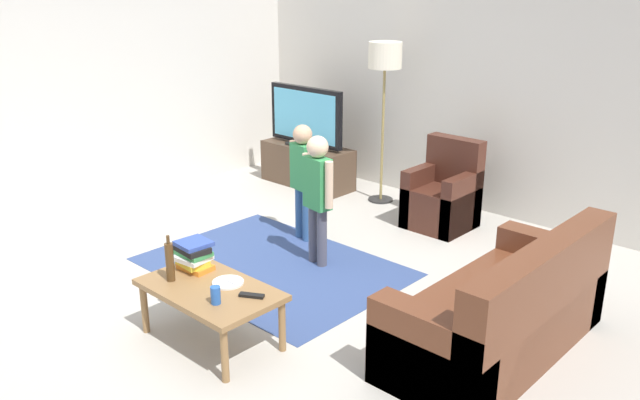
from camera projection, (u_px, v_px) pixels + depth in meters
name	position (u px, v px, depth m)	size (l,w,h in m)	color
ground	(270.00, 293.00, 5.32)	(7.80, 7.80, 0.00)	#B2ADA3
wall_back	(474.00, 84.00, 6.95)	(6.00, 0.12, 2.70)	silver
wall_left	(70.00, 86.00, 6.81)	(0.12, 6.00, 2.70)	silver
area_rug	(273.00, 266.00, 5.80)	(2.20, 1.60, 0.01)	#33477A
tv_stand	(307.00, 166.00, 7.98)	(1.20, 0.44, 0.50)	#4C3828
tv	(306.00, 117.00, 7.77)	(1.10, 0.28, 0.71)	black
couch	(507.00, 315.00, 4.38)	(0.80, 1.80, 0.86)	brown
armchair	(444.00, 198.00, 6.66)	(0.60, 0.60, 0.90)	#472319
floor_lamp	(385.00, 64.00, 7.01)	(0.36, 0.36, 1.78)	#262626
child_near_tv	(303.00, 172.00, 6.19)	(0.38, 0.18, 1.14)	#33598C
child_center	(318.00, 189.00, 5.64)	(0.39, 0.19, 1.17)	#4C4C59
coffee_table	(210.00, 293.00, 4.51)	(1.00, 0.60, 0.42)	olive
book_stack	(193.00, 255.00, 4.72)	(0.27, 0.25, 0.21)	orange
bottle	(170.00, 261.00, 4.54)	(0.06, 0.06, 0.34)	#4C3319
tv_remote	(252.00, 295.00, 4.35)	(0.17, 0.05, 0.02)	black
soda_can	(216.00, 295.00, 4.25)	(0.07, 0.07, 0.12)	#2659B2
plate	(228.00, 282.00, 4.54)	(0.22, 0.22, 0.02)	white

